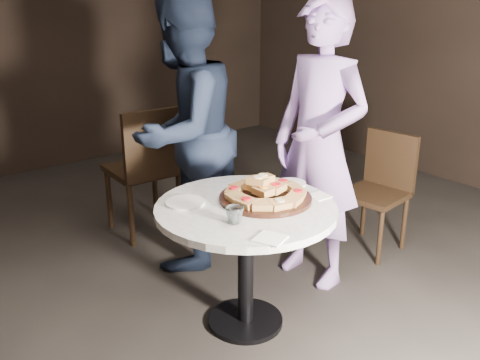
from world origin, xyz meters
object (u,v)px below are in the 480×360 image
(water_glass, at_px, (235,215))
(diner_navy, at_px, (184,134))
(table, at_px, (246,229))
(serving_board, at_px, (265,198))
(chair_far, at_px, (147,163))
(diner_teal, at_px, (319,145))
(focaccia_pile, at_px, (265,190))
(chair_right, at_px, (381,183))

(water_glass, height_order, diner_navy, diner_navy)
(table, xyz_separation_m, serving_board, (0.13, -0.01, 0.15))
(chair_far, bearing_deg, diner_teal, 116.40)
(serving_board, relative_size, focaccia_pile, 1.12)
(serving_board, bearing_deg, chair_far, 88.26)
(table, height_order, chair_far, chair_far)
(chair_far, relative_size, chair_right, 1.19)
(focaccia_pile, distance_m, water_glass, 0.34)
(diner_navy, bearing_deg, chair_right, 127.17)
(table, height_order, diner_teal, diner_teal)
(diner_navy, bearing_deg, water_glass, 47.49)
(chair_right, bearing_deg, focaccia_pile, -89.92)
(diner_teal, bearing_deg, focaccia_pile, -80.74)
(serving_board, distance_m, diner_teal, 0.61)
(water_glass, bearing_deg, serving_board, 22.54)
(table, bearing_deg, chair_far, 82.78)
(table, bearing_deg, diner_navy, 78.27)
(table, relative_size, focaccia_pile, 2.34)
(water_glass, bearing_deg, focaccia_pile, 23.11)
(chair_far, distance_m, chair_right, 1.72)
(serving_board, distance_m, focaccia_pile, 0.05)
(diner_navy, distance_m, diner_teal, 0.89)
(serving_board, height_order, diner_navy, diner_navy)
(table, relative_size, serving_board, 2.10)
(serving_board, height_order, chair_right, chair_right)
(focaccia_pile, bearing_deg, serving_board, -66.49)
(serving_board, relative_size, chair_far, 0.50)
(focaccia_pile, relative_size, chair_right, 0.53)
(diner_navy, bearing_deg, chair_far, -111.86)
(focaccia_pile, height_order, chair_far, chair_far)
(focaccia_pile, xyz_separation_m, water_glass, (-0.31, -0.13, -0.02))
(water_glass, bearing_deg, diner_teal, 17.51)
(chair_far, height_order, chair_right, chair_far)
(chair_far, bearing_deg, water_glass, 79.67)
(chair_far, height_order, diner_teal, diner_teal)
(focaccia_pile, bearing_deg, table, 178.46)
(water_glass, relative_size, chair_right, 0.11)
(table, distance_m, serving_board, 0.20)
(focaccia_pile, distance_m, chair_right, 1.30)
(water_glass, distance_m, chair_right, 1.62)
(chair_right, bearing_deg, table, -90.72)
(water_glass, height_order, chair_right, chair_right)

